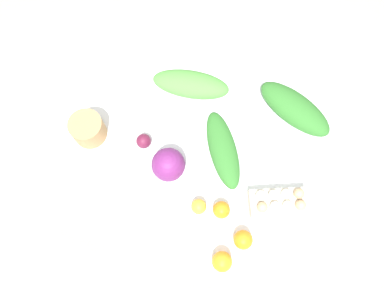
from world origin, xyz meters
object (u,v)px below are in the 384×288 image
object	(u,v)px
paper_bag	(88,129)
orange_1	(221,210)
greens_bunch_beet_tops	(295,109)
cabbage_purple	(168,165)
greens_bunch_dandelion	(223,150)
orange_2	(222,262)
greens_bunch_chard	(191,84)
orange_0	(243,240)
egg_carton	(279,202)
orange_3	(199,206)
beet_root	(144,141)

from	to	relation	value
paper_bag	orange_1	bearing A→B (deg)	-11.37
greens_bunch_beet_tops	orange_1	size ratio (longest dim) A/B	5.08
cabbage_purple	orange_1	size ratio (longest dim) A/B	1.99
greens_bunch_dandelion	orange_2	world-z (taller)	orange_2
greens_bunch_dandelion	greens_bunch_chard	distance (m)	0.35
orange_0	orange_2	bearing A→B (deg)	-116.22
greens_bunch_beet_tops	greens_bunch_dandelion	bearing A→B (deg)	-130.03
egg_carton	greens_bunch_chard	size ratio (longest dim) A/B	0.75
egg_carton	greens_bunch_chard	bearing A→B (deg)	120.79
orange_2	orange_3	world-z (taller)	orange_2
egg_carton	beet_root	distance (m)	0.64
greens_bunch_beet_tops	orange_3	size ratio (longest dim) A/B	5.70
greens_bunch_dandelion	orange_1	xyz separation A→B (m)	(0.08, -0.25, -0.00)
greens_bunch_dandelion	greens_bunch_chard	size ratio (longest dim) A/B	1.02
cabbage_purple	orange_3	distance (m)	0.22
beet_root	orange_3	bearing A→B (deg)	-30.24
greens_bunch_dandelion	orange_1	bearing A→B (deg)	-73.01
cabbage_purple	orange_0	world-z (taller)	cabbage_purple
egg_carton	greens_bunch_chard	distance (m)	0.66
orange_1	paper_bag	bearing A→B (deg)	168.63
egg_carton	greens_bunch_beet_tops	bearing A→B (deg)	73.32
greens_bunch_chard	cabbage_purple	bearing A→B (deg)	-83.51
paper_bag	orange_1	world-z (taller)	paper_bag
paper_bag	greens_bunch_chard	distance (m)	0.51
greens_bunch_beet_tops	greens_bunch_chard	xyz separation A→B (m)	(-0.48, -0.04, -0.00)
greens_bunch_chard	orange_1	xyz separation A→B (m)	(0.32, -0.50, -0.01)
greens_bunch_beet_tops	orange_3	bearing A→B (deg)	-114.87
cabbage_purple	greens_bunch_dandelion	size ratio (longest dim) A/B	0.40
greens_bunch_chard	orange_2	size ratio (longest dim) A/B	4.39
orange_1	orange_2	world-z (taller)	orange_2
orange_2	orange_1	bearing A→B (deg)	108.94
beet_root	orange_2	bearing A→B (deg)	-36.97
egg_carton	orange_0	world-z (taller)	egg_carton
egg_carton	paper_bag	size ratio (longest dim) A/B	1.82
greens_bunch_beet_tops	paper_bag	bearing A→B (deg)	-153.78
cabbage_purple	orange_0	size ratio (longest dim) A/B	1.83
beet_root	egg_carton	bearing A→B (deg)	-5.39
egg_carton	orange_2	size ratio (longest dim) A/B	3.29
orange_1	orange_2	size ratio (longest dim) A/B	0.89
cabbage_purple	paper_bag	bearing A→B (deg)	174.83
paper_bag	orange_1	distance (m)	0.68
egg_carton	orange_2	world-z (taller)	egg_carton
orange_0	orange_1	xyz separation A→B (m)	(-0.12, 0.09, -0.00)
greens_bunch_dandelion	egg_carton	bearing A→B (deg)	-25.69
orange_1	orange_3	size ratio (longest dim) A/B	1.12
greens_bunch_beet_tops	beet_root	bearing A→B (deg)	-147.65
egg_carton	greens_bunch_dandelion	bearing A→B (deg)	131.40
egg_carton	greens_bunch_chard	xyz separation A→B (m)	(-0.53, 0.39, 0.00)
paper_bag	orange_3	bearing A→B (deg)	-14.86
egg_carton	orange_1	xyz separation A→B (m)	(-0.21, -0.11, -0.01)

